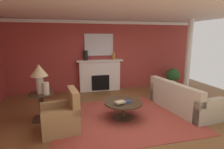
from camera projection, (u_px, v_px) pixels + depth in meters
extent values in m
plane|color=brown|center=(127.00, 119.00, 4.80)|extent=(9.46, 9.46, 0.00)
cube|color=#9E3833|center=(103.00, 56.00, 7.40)|extent=(7.88, 0.12, 2.76)
cube|color=white|center=(125.00, 9.00, 4.54)|extent=(7.88, 6.53, 0.06)
cube|color=white|center=(103.00, 22.00, 7.07)|extent=(7.88, 0.08, 0.12)
cube|color=#993D33|center=(123.00, 118.00, 4.88)|extent=(3.58, 2.78, 0.01)
cube|color=white|center=(100.00, 76.00, 7.32)|extent=(1.60, 0.25, 1.19)
cube|color=black|center=(100.00, 82.00, 7.35)|extent=(0.70, 0.26, 0.60)
cube|color=white|center=(100.00, 61.00, 7.17)|extent=(1.80, 0.35, 0.06)
cube|color=silver|center=(99.00, 45.00, 7.19)|extent=(1.12, 0.04, 0.84)
cube|color=#BCB299|center=(182.00, 102.00, 5.42)|extent=(1.14, 2.19, 0.45)
cube|color=#BCB299|center=(174.00, 90.00, 5.21)|extent=(0.45, 2.11, 0.40)
cube|color=#BCB299|center=(210.00, 111.00, 4.53)|extent=(0.92, 0.30, 0.62)
cube|color=#BCB299|center=(163.00, 91.00, 6.27)|extent=(0.92, 0.30, 0.62)
cube|color=#9E7A4C|center=(60.00, 121.00, 4.19)|extent=(0.90, 0.90, 0.44)
cube|color=#9E7A4C|center=(73.00, 100.00, 4.21)|extent=(0.26, 0.81, 0.51)
cube|color=#9E7A4C|center=(58.00, 113.00, 4.47)|extent=(0.81, 0.24, 0.60)
cube|color=#9E7A4C|center=(62.00, 124.00, 3.87)|extent=(0.81, 0.24, 0.60)
cylinder|color=#3D2D1E|center=(123.00, 103.00, 4.80)|extent=(1.00, 1.00, 0.04)
cylinder|color=#3D2D1E|center=(123.00, 111.00, 4.85)|extent=(0.12, 0.12, 0.41)
cylinder|color=#3D2D1E|center=(123.00, 117.00, 4.88)|extent=(0.56, 0.56, 0.03)
cube|color=#3D2D1E|center=(41.00, 94.00, 4.69)|extent=(0.56, 0.56, 0.04)
cube|color=#3D2D1E|center=(42.00, 107.00, 4.76)|extent=(0.10, 0.10, 0.66)
cube|color=#3D2D1E|center=(43.00, 118.00, 4.82)|extent=(0.45, 0.45, 0.04)
cylinder|color=beige|center=(40.00, 85.00, 4.64)|extent=(0.18, 0.18, 0.45)
cone|color=#C6B284|center=(39.00, 70.00, 4.57)|extent=(0.44, 0.44, 0.30)
cylinder|color=black|center=(86.00, 55.00, 6.97)|extent=(0.17, 0.17, 0.37)
cylinder|color=beige|center=(46.00, 88.00, 4.58)|extent=(0.15, 0.15, 0.31)
cylinder|color=#B7892D|center=(114.00, 56.00, 7.24)|extent=(0.11, 0.11, 0.27)
cube|color=navy|center=(127.00, 102.00, 4.76)|extent=(0.25, 0.15, 0.04)
cube|color=tan|center=(120.00, 102.00, 4.59)|extent=(0.28, 0.23, 0.04)
cylinder|color=#BCB29E|center=(172.00, 84.00, 7.80)|extent=(0.32, 0.32, 0.30)
sphere|color=#28602D|center=(173.00, 75.00, 7.72)|extent=(0.56, 0.56, 0.56)
cylinder|color=white|center=(188.00, 57.00, 7.06)|extent=(0.20, 0.20, 2.76)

